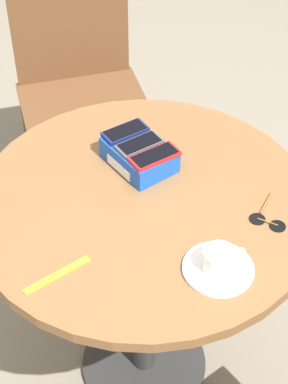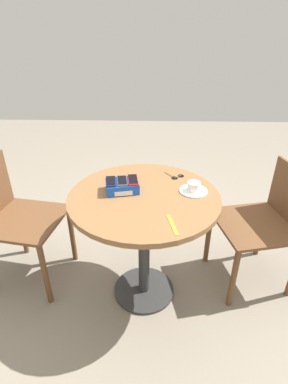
{
  "view_description": "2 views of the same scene",
  "coord_description": "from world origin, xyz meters",
  "px_view_note": "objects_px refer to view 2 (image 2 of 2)",
  "views": [
    {
      "loc": [
        1.03,
        -0.48,
        1.82
      ],
      "look_at": [
        0.0,
        0.0,
        0.76
      ],
      "focal_mm": 60.0,
      "sensor_mm": 36.0,
      "label": 1
    },
    {
      "loc": [
        0.05,
        -1.42,
        1.57
      ],
      "look_at": [
        0.0,
        0.0,
        0.76
      ],
      "focal_mm": 28.0,
      "sensor_mm": 36.0,
      "label": 2
    }
  ],
  "objects_px": {
    "coffee_cup": "(194,186)",
    "lanyard_strap": "(172,225)",
    "phone_gray": "(122,181)",
    "chair_far_side": "(264,223)",
    "phone_red": "(133,180)",
    "chair_near_window": "(16,219)",
    "phone_navy": "(111,181)",
    "phone_box": "(122,186)",
    "round_table": "(144,216)",
    "saucer": "(193,191)",
    "sunglasses": "(177,177)"
  },
  "relations": [
    {
      "from": "coffee_cup",
      "to": "lanyard_strap",
      "type": "distance_m",
      "value": 0.36
    },
    {
      "from": "phone_gray",
      "to": "lanyard_strap",
      "type": "height_order",
      "value": "phone_gray"
    },
    {
      "from": "coffee_cup",
      "to": "chair_far_side",
      "type": "bearing_deg",
      "value": 13.33
    },
    {
      "from": "phone_red",
      "to": "chair_near_window",
      "type": "relative_size",
      "value": 0.16
    },
    {
      "from": "phone_navy",
      "to": "phone_red",
      "type": "distance_m",
      "value": 0.12
    },
    {
      "from": "phone_box",
      "to": "chair_near_window",
      "type": "height_order",
      "value": "chair_near_window"
    },
    {
      "from": "lanyard_strap",
      "to": "chair_near_window",
      "type": "relative_size",
      "value": 0.19
    },
    {
      "from": "round_table",
      "to": "chair_far_side",
      "type": "xyz_separation_m",
      "value": [
        0.77,
        0.17,
        -0.15
      ]
    },
    {
      "from": "phone_box",
      "to": "chair_far_side",
      "type": "bearing_deg",
      "value": 7.98
    },
    {
      "from": "saucer",
      "to": "chair_near_window",
      "type": "xyz_separation_m",
      "value": [
        -1.11,
        0.09,
        -0.28
      ]
    },
    {
      "from": "chair_far_side",
      "to": "phone_navy",
      "type": "bearing_deg",
      "value": -171.85
    },
    {
      "from": "phone_gray",
      "to": "lanyard_strap",
      "type": "distance_m",
      "value": 0.42
    },
    {
      "from": "phone_red",
      "to": "phone_gray",
      "type": "bearing_deg",
      "value": -165.97
    },
    {
      "from": "round_table",
      "to": "chair_far_side",
      "type": "relative_size",
      "value": 1.03
    },
    {
      "from": "phone_box",
      "to": "sunglasses",
      "type": "height_order",
      "value": "phone_box"
    },
    {
      "from": "coffee_cup",
      "to": "phone_box",
      "type": "bearing_deg",
      "value": -178.75
    },
    {
      "from": "phone_red",
      "to": "chair_near_window",
      "type": "distance_m",
      "value": 0.84
    },
    {
      "from": "coffee_cup",
      "to": "sunglasses",
      "type": "distance_m",
      "value": 0.2
    },
    {
      "from": "phone_gray",
      "to": "saucer",
      "type": "xyz_separation_m",
      "value": [
        0.4,
        0.01,
        -0.06
      ]
    },
    {
      "from": "phone_gray",
      "to": "lanyard_strap",
      "type": "relative_size",
      "value": 0.77
    },
    {
      "from": "lanyard_strap",
      "to": "chair_far_side",
      "type": "bearing_deg",
      "value": 35.35
    },
    {
      "from": "chair_near_window",
      "to": "phone_navy",
      "type": "bearing_deg",
      "value": -9.37
    },
    {
      "from": "lanyard_strap",
      "to": "chair_near_window",
      "type": "distance_m",
      "value": 1.09
    },
    {
      "from": "lanyard_strap",
      "to": "chair_far_side",
      "type": "distance_m",
      "value": 0.82
    },
    {
      "from": "phone_gray",
      "to": "coffee_cup",
      "type": "distance_m",
      "value": 0.4
    },
    {
      "from": "phone_box",
      "to": "saucer",
      "type": "xyz_separation_m",
      "value": [
        0.4,
        0.01,
        -0.03
      ]
    },
    {
      "from": "phone_box",
      "to": "chair_far_side",
      "type": "height_order",
      "value": "chair_far_side"
    },
    {
      "from": "saucer",
      "to": "lanyard_strap",
      "type": "distance_m",
      "value": 0.35
    },
    {
      "from": "phone_navy",
      "to": "lanyard_strap",
      "type": "relative_size",
      "value": 0.76
    },
    {
      "from": "phone_box",
      "to": "saucer",
      "type": "bearing_deg",
      "value": 0.85
    },
    {
      "from": "round_table",
      "to": "phone_red",
      "type": "distance_m",
      "value": 0.22
    },
    {
      "from": "phone_red",
      "to": "saucer",
      "type": "distance_m",
      "value": 0.35
    },
    {
      "from": "round_table",
      "to": "chair_far_side",
      "type": "height_order",
      "value": "chair_far_side"
    },
    {
      "from": "phone_red",
      "to": "saucer",
      "type": "relative_size",
      "value": 0.84
    },
    {
      "from": "phone_box",
      "to": "lanyard_strap",
      "type": "height_order",
      "value": "phone_box"
    },
    {
      "from": "phone_navy",
      "to": "sunglasses",
      "type": "height_order",
      "value": "phone_navy"
    },
    {
      "from": "lanyard_strap",
      "to": "chair_near_window",
      "type": "bearing_deg",
      "value": 156.98
    },
    {
      "from": "phone_gray",
      "to": "phone_red",
      "type": "bearing_deg",
      "value": 14.03
    },
    {
      "from": "coffee_cup",
      "to": "chair_near_window",
      "type": "bearing_deg",
      "value": 175.53
    },
    {
      "from": "sunglasses",
      "to": "lanyard_strap",
      "type": "bearing_deg",
      "value": -95.89
    },
    {
      "from": "phone_gray",
      "to": "phone_red",
      "type": "xyz_separation_m",
      "value": [
        0.06,
        0.01,
        -0.0
      ]
    },
    {
      "from": "phone_box",
      "to": "round_table",
      "type": "bearing_deg",
      "value": -19.53
    },
    {
      "from": "saucer",
      "to": "sunglasses",
      "type": "xyz_separation_m",
      "value": [
        -0.08,
        0.18,
        -0.0
      ]
    },
    {
      "from": "coffee_cup",
      "to": "chair_far_side",
      "type": "xyz_separation_m",
      "value": [
        0.49,
        0.12,
        -0.33
      ]
    },
    {
      "from": "saucer",
      "to": "sunglasses",
      "type": "distance_m",
      "value": 0.2
    },
    {
      "from": "sunglasses",
      "to": "chair_near_window",
      "type": "height_order",
      "value": "chair_near_window"
    },
    {
      "from": "sunglasses",
      "to": "phone_box",
      "type": "bearing_deg",
      "value": -149.53
    },
    {
      "from": "phone_navy",
      "to": "chair_near_window",
      "type": "xyz_separation_m",
      "value": [
        -0.65,
        0.11,
        -0.34
      ]
    },
    {
      "from": "chair_far_side",
      "to": "phone_box",
      "type": "bearing_deg",
      "value": -172.02
    },
    {
      "from": "lanyard_strap",
      "to": "saucer",
      "type": "bearing_deg",
      "value": 67.46
    }
  ]
}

